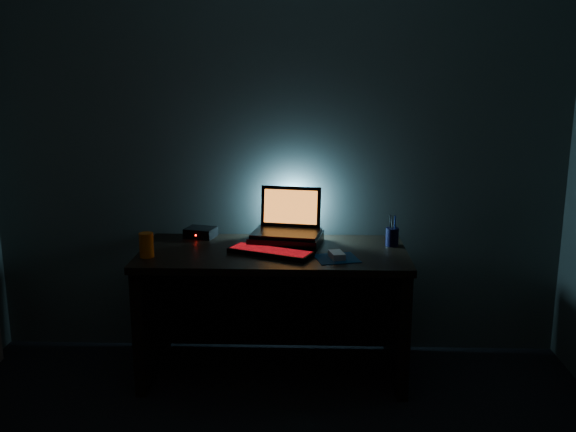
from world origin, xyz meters
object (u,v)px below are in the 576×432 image
object	(u,v)px
mouse	(337,255)
juice_glass	(146,245)
router	(201,232)
keyboard	(270,252)
laptop	(288,222)
pen_cup	(392,237)

from	to	relation	value
mouse	juice_glass	bearing A→B (deg)	165.66
mouse	router	size ratio (longest dim) A/B	0.56
keyboard	mouse	distance (m)	0.37
laptop	keyboard	size ratio (longest dim) A/B	0.85
pen_cup	router	xyz separation A→B (m)	(-1.14, 0.16, -0.02)
laptop	keyboard	xyz separation A→B (m)	(-0.09, -0.26, -0.11)
juice_glass	router	bearing A→B (deg)	62.32
mouse	pen_cup	distance (m)	0.43
keyboard	mouse	bearing A→B (deg)	13.10
router	laptop	bearing A→B (deg)	5.13
laptop	keyboard	distance (m)	0.30
keyboard	mouse	xyz separation A→B (m)	(0.36, -0.07, 0.01)
laptop	mouse	xyz separation A→B (m)	(0.27, -0.33, -0.10)
keyboard	juice_glass	distance (m)	0.67
juice_glass	router	distance (m)	0.48
keyboard	juice_glass	bearing A→B (deg)	-150.81
laptop	mouse	distance (m)	0.44
pen_cup	router	bearing A→B (deg)	172.13
keyboard	juice_glass	xyz separation A→B (m)	(-0.67, -0.07, 0.05)
mouse	pen_cup	size ratio (longest dim) A/B	1.06
mouse	router	xyz separation A→B (m)	(-0.81, 0.43, 0.01)
pen_cup	mouse	bearing A→B (deg)	-140.66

